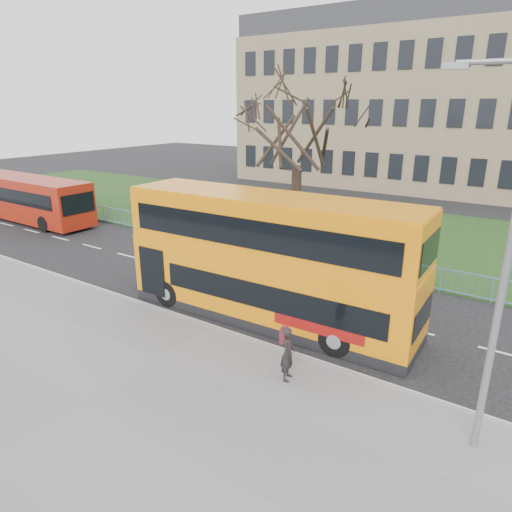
% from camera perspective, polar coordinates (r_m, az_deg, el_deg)
% --- Properties ---
extents(ground, '(120.00, 120.00, 0.00)m').
position_cam_1_polar(ground, '(17.74, -2.55, -7.24)').
color(ground, black).
rests_on(ground, ground).
extents(pavement, '(80.00, 10.50, 0.12)m').
position_cam_1_polar(pavement, '(13.65, -20.38, -16.82)').
color(pavement, slate).
rests_on(pavement, ground).
extents(kerb, '(80.00, 0.20, 0.14)m').
position_cam_1_polar(kerb, '(16.62, -5.76, -8.91)').
color(kerb, gray).
rests_on(kerb, ground).
extents(grass_verge, '(80.00, 15.40, 0.08)m').
position_cam_1_polar(grass_verge, '(29.75, 14.02, 3.00)').
color(grass_verge, '#1A3613').
rests_on(grass_verge, ground).
extents(guard_railing, '(40.00, 0.12, 1.10)m').
position_cam_1_polar(guard_railing, '(22.79, 7.32, 0.05)').
color(guard_railing, '#71A0CA').
rests_on(guard_railing, ground).
extents(bare_tree, '(7.18, 7.18, 10.26)m').
position_cam_1_polar(bare_tree, '(26.16, 5.20, 12.95)').
color(bare_tree, black).
rests_on(bare_tree, grass_verge).
extents(civic_building, '(30.00, 15.00, 14.00)m').
position_cam_1_polar(civic_building, '(49.99, 17.77, 16.83)').
color(civic_building, '#826E52').
rests_on(civic_building, ground).
extents(yellow_bus, '(11.09, 2.94, 4.62)m').
position_cam_1_polar(yellow_bus, '(16.46, 1.55, 0.00)').
color(yellow_bus, orange).
rests_on(yellow_bus, ground).
extents(red_bus, '(11.39, 2.67, 3.00)m').
position_cam_1_polar(red_bus, '(35.17, -26.70, 6.52)').
color(red_bus, '#9C1E0E').
rests_on(red_bus, ground).
extents(pedestrian, '(0.54, 0.68, 1.64)m').
position_cam_1_polar(pedestrian, '(13.29, 4.01, -12.09)').
color(pedestrian, black).
rests_on(pedestrian, pavement).
extents(street_lamp, '(1.76, 0.46, 8.35)m').
position_cam_1_polar(street_lamp, '(10.50, 28.39, -0.34)').
color(street_lamp, gray).
rests_on(street_lamp, pavement).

